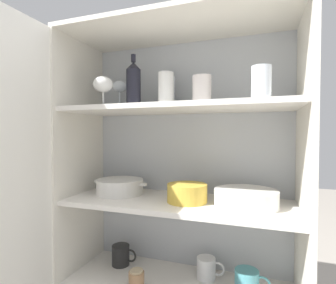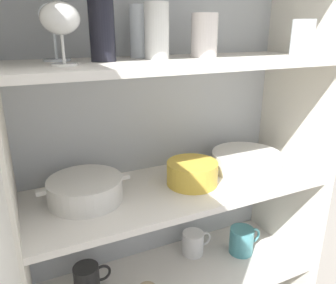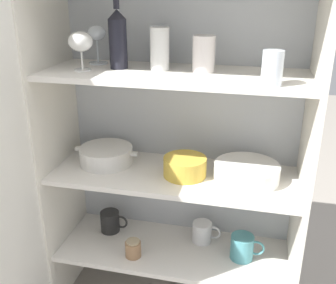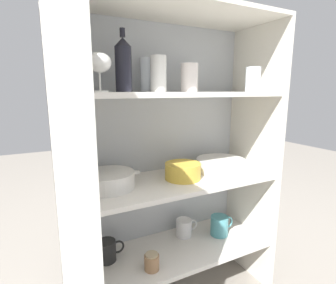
{
  "view_description": "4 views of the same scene",
  "coord_description": "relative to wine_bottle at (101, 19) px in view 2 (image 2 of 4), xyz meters",
  "views": [
    {
      "loc": [
        0.33,
        -0.87,
        0.9
      ],
      "look_at": [
        -0.04,
        0.17,
        0.86
      ],
      "focal_mm": 28.0,
      "sensor_mm": 36.0,
      "label": 1
    },
    {
      "loc": [
        -0.44,
        -0.67,
        1.09
      ],
      "look_at": [
        -0.04,
        0.16,
        0.77
      ],
      "focal_mm": 35.0,
      "sensor_mm": 36.0,
      "label": 2
    },
    {
      "loc": [
        0.3,
        -1.17,
        1.3
      ],
      "look_at": [
        -0.02,
        0.17,
        0.75
      ],
      "focal_mm": 42.0,
      "sensor_mm": 36.0,
      "label": 3
    },
    {
      "loc": [
        -0.54,
        -0.83,
        1.02
      ],
      "look_at": [
        -0.01,
        0.2,
        0.79
      ],
      "focal_mm": 28.0,
      "sensor_mm": 36.0,
      "label": 4
    }
  ],
  "objects": [
    {
      "name": "casserole_dish",
      "position": [
        -0.08,
        0.01,
        -0.47
      ],
      "size": [
        0.27,
        0.22,
        0.07
      ],
      "color": "silver",
      "rests_on": "shelf_board_middle"
    },
    {
      "name": "mixing_bowl_large",
      "position": [
        0.26,
        -0.03,
        -0.46
      ],
      "size": [
        0.16,
        0.16,
        0.07
      ],
      "color": "gold",
      "rests_on": "shelf_board_middle"
    },
    {
      "name": "coffee_mug_extra_1",
      "position": [
        0.5,
        -0.02,
        -0.8
      ],
      "size": [
        0.14,
        0.09,
        0.1
      ],
      "color": "teal",
      "rests_on": "shelf_board_lower"
    },
    {
      "name": "tumbler_glass_2",
      "position": [
        0.31,
        0.01,
        -0.04
      ],
      "size": [
        0.08,
        0.08,
        0.13
      ],
      "color": "silver",
      "rests_on": "shelf_board_upper"
    },
    {
      "name": "shelf_board_upper",
      "position": [
        0.21,
        -0.02,
        -0.12
      ],
      "size": [
        0.94,
        0.34,
        0.02
      ],
      "primitive_type": "cube",
      "color": "silver"
    },
    {
      "name": "wine_glass_1",
      "position": [
        -0.11,
        0.07,
        -0.0
      ],
      "size": [
        0.07,
        0.07,
        0.14
      ],
      "color": "white",
      "rests_on": "shelf_board_upper"
    },
    {
      "name": "tumbler_glass_0",
      "position": [
        0.54,
        -0.15,
        -0.05
      ],
      "size": [
        0.06,
        0.06,
        0.11
      ],
      "color": "white",
      "rests_on": "shelf_board_upper"
    },
    {
      "name": "wine_glass_0",
      "position": [
        -0.11,
        -0.07,
        -0.01
      ],
      "size": [
        0.09,
        0.09,
        0.14
      ],
      "color": "white",
      "rests_on": "shelf_board_upper"
    },
    {
      "name": "shelf_board_middle",
      "position": [
        0.21,
        -0.02,
        -0.51
      ],
      "size": [
        0.94,
        0.34,
        0.02
      ],
      "primitive_type": "cube",
      "color": "silver"
    },
    {
      "name": "coffee_mug_primary",
      "position": [
        -0.09,
        0.04,
        -0.81
      ],
      "size": [
        0.13,
        0.08,
        0.09
      ],
      "color": "black",
      "rests_on": "shelf_board_lower"
    },
    {
      "name": "cupboard_side_left",
      "position": [
        -0.27,
        -0.02,
        -0.45
      ],
      "size": [
        0.02,
        0.38,
        1.33
      ],
      "primitive_type": "cube",
      "color": "silver",
      "rests_on": "ground_plane"
    },
    {
      "name": "cupboard_back_panel",
      "position": [
        0.21,
        0.16,
        -0.45
      ],
      "size": [
        0.98,
        0.02,
        1.33
      ],
      "primitive_type": "cube",
      "color": "#B2B7BC",
      "rests_on": "ground_plane"
    },
    {
      "name": "shelf_board_lower",
      "position": [
        0.21,
        -0.02,
        -0.87
      ],
      "size": [
        0.94,
        0.34,
        0.02
      ],
      "primitive_type": "cube",
      "color": "silver"
    },
    {
      "name": "plate_stack_white",
      "position": [
        0.49,
        -0.01,
        -0.47
      ],
      "size": [
        0.24,
        0.24,
        0.06
      ],
      "color": "white",
      "rests_on": "shelf_board_middle"
    },
    {
      "name": "tumbler_glass_1",
      "position": [
        0.15,
        0.0,
        -0.03
      ],
      "size": [
        0.07,
        0.07,
        0.15
      ],
      "color": "white",
      "rests_on": "shelf_board_upper"
    },
    {
      "name": "wine_bottle",
      "position": [
        0.0,
        0.0,
        0.0
      ],
      "size": [
        0.07,
        0.07,
        0.24
      ],
      "color": "black",
      "rests_on": "shelf_board_upper"
    },
    {
      "name": "tumbler_glass_3",
      "position": [
        0.14,
        0.08,
        -0.03
      ],
      "size": [
        0.07,
        0.07,
        0.15
      ],
      "color": "white",
      "rests_on": "shelf_board_upper"
    },
    {
      "name": "coffee_mug_extra_2",
      "position": [
        0.32,
        0.06,
        -0.81
      ],
      "size": [
        0.12,
        0.08,
        0.09
      ],
      "color": "white",
      "rests_on": "shelf_board_lower"
    },
    {
      "name": "cupboard_side_right",
      "position": [
        0.69,
        -0.02,
        -0.45
      ],
      "size": [
        0.02,
        0.38,
        1.33
      ],
      "primitive_type": "cube",
      "color": "silver",
      "rests_on": "ground_plane"
    }
  ]
}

